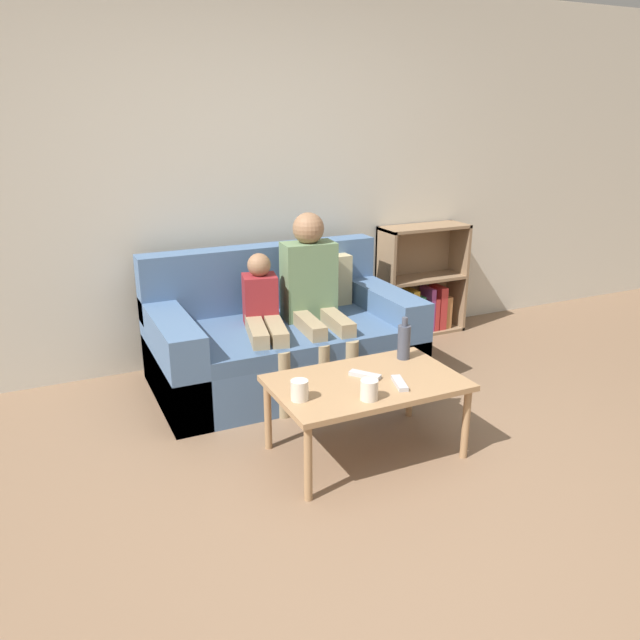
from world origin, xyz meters
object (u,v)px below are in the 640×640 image
object	(u,v)px
tv_remote_0	(365,375)
tv_remote_1	(400,383)
couch	(282,340)
coffee_table	(366,388)
person_adult	(313,289)
bottle	(404,341)
bookshelf	(417,293)
cup_near	(369,390)
cup_far	(300,390)
person_child	(264,320)

from	to	relation	value
tv_remote_0	tv_remote_1	size ratio (longest dim) A/B	0.93
couch	coffee_table	size ratio (longest dim) A/B	1.73
couch	person_adult	bearing A→B (deg)	-28.21
tv_remote_1	bottle	xyz separation A→B (m)	(0.21, 0.30, 0.09)
bookshelf	cup_near	size ratio (longest dim) A/B	8.86
cup_near	cup_far	distance (m)	0.34
coffee_table	tv_remote_0	world-z (taller)	tv_remote_0
person_child	cup_near	distance (m)	1.14
tv_remote_1	bottle	world-z (taller)	bottle
bookshelf	person_child	bearing A→B (deg)	-158.93
bookshelf	tv_remote_1	distance (m)	2.05
tv_remote_0	bottle	world-z (taller)	bottle
couch	cup_far	size ratio (longest dim) A/B	16.96
tv_remote_0	couch	bearing A→B (deg)	56.08
couch	cup_near	size ratio (longest dim) A/B	16.95
bottle	bookshelf	bearing A→B (deg)	53.54
couch	bookshelf	xyz separation A→B (m)	(1.37, 0.43, 0.06)
cup_far	bottle	distance (m)	0.78
cup_near	bottle	size ratio (longest dim) A/B	0.41
couch	cup_far	world-z (taller)	couch
couch	cup_near	xyz separation A→B (m)	(-0.06, -1.30, 0.19)
person_child	cup_near	xyz separation A→B (m)	(0.12, -1.13, -0.03)
cup_near	bookshelf	bearing A→B (deg)	50.35
coffee_table	person_child	distance (m)	0.96
person_child	tv_remote_1	bearing A→B (deg)	-59.70
tv_remote_1	bookshelf	bearing A→B (deg)	70.63
bookshelf	cup_near	bearing A→B (deg)	-129.65
bookshelf	bottle	xyz separation A→B (m)	(-1.00, -1.35, 0.19)
coffee_table	person_child	world-z (taller)	person_child
tv_remote_0	bottle	size ratio (longest dim) A/B	0.68
person_adult	bottle	bearing A→B (deg)	-72.69
person_adult	person_child	size ratio (longest dim) A/B	1.27
bookshelf	cup_far	bearing A→B (deg)	-137.57
couch	person_child	size ratio (longest dim) A/B	1.91
person_child	cup_near	bearing A→B (deg)	-71.64
couch	tv_remote_1	xyz separation A→B (m)	(0.16, -1.22, 0.15)
cup_far	tv_remote_1	xyz separation A→B (m)	(0.53, -0.06, -0.04)
person_adult	cup_far	size ratio (longest dim) A/B	11.27
coffee_table	cup_far	world-z (taller)	cup_far
tv_remote_0	cup_near	bearing A→B (deg)	-151.56
cup_far	bookshelf	bearing A→B (deg)	42.43
cup_near	tv_remote_0	distance (m)	0.27
cup_far	bottle	size ratio (longest dim) A/B	0.41
bottle	coffee_table	bearing A→B (deg)	-152.13
couch	tv_remote_1	size ratio (longest dim) A/B	9.64
cup_near	tv_remote_0	world-z (taller)	cup_near
person_adult	cup_far	xyz separation A→B (m)	(-0.56, -1.06, -0.17)
cup_near	cup_far	bearing A→B (deg)	155.49
coffee_table	bottle	xyz separation A→B (m)	(0.34, 0.18, 0.14)
cup_far	person_adult	bearing A→B (deg)	62.17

